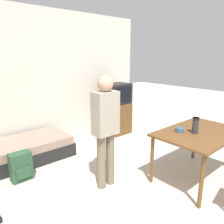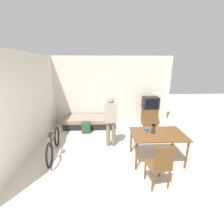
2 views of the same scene
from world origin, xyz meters
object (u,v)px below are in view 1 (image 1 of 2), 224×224
(daybed, at_px, (14,153))
(backpack, at_px, (21,167))
(tv, at_px, (117,109))
(person_standing, at_px, (106,125))
(dining_table, at_px, (199,137))
(mate_bowl, at_px, (179,130))
(thermos_flask, at_px, (195,125))

(daybed, relative_size, backpack, 4.53)
(tv, xyz_separation_m, person_standing, (-1.60, -1.55, 0.32))
(dining_table, relative_size, person_standing, 0.83)
(person_standing, height_order, backpack, person_standing)
(daybed, relative_size, mate_bowl, 17.16)
(daybed, distance_m, backpack, 0.62)
(dining_table, bearing_deg, daybed, 130.08)
(daybed, bearing_deg, mate_bowl, -51.42)
(tv, distance_m, dining_table, 2.35)
(daybed, xyz_separation_m, person_standing, (0.78, -1.54, 0.72))
(dining_table, distance_m, thermos_flask, 0.24)
(daybed, xyz_separation_m, dining_table, (1.92, -2.29, 0.48))
(person_standing, bearing_deg, daybed, 116.84)
(tv, bearing_deg, daybed, -179.66)
(dining_table, distance_m, backpack, 2.65)
(dining_table, xyz_separation_m, thermos_flask, (-0.12, 0.02, 0.21))
(dining_table, bearing_deg, backpack, 140.23)
(thermos_flask, relative_size, backpack, 0.53)
(thermos_flask, xyz_separation_m, backpack, (-1.89, 1.66, -0.66))
(thermos_flask, distance_m, mate_bowl, 0.23)
(thermos_flask, height_order, backpack, thermos_flask)
(dining_table, bearing_deg, thermos_flask, 172.60)
(daybed, height_order, dining_table, dining_table)
(mate_bowl, bearing_deg, person_standing, 147.92)
(dining_table, height_order, person_standing, person_standing)
(daybed, xyz_separation_m, mate_bowl, (1.68, -2.10, 0.59))
(dining_table, relative_size, backpack, 3.02)
(dining_table, height_order, backpack, dining_table)
(dining_table, xyz_separation_m, person_standing, (-1.14, 0.75, 0.24))
(mate_bowl, bearing_deg, daybed, 128.58)
(daybed, distance_m, dining_table, 3.03)
(person_standing, bearing_deg, tv, 44.12)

